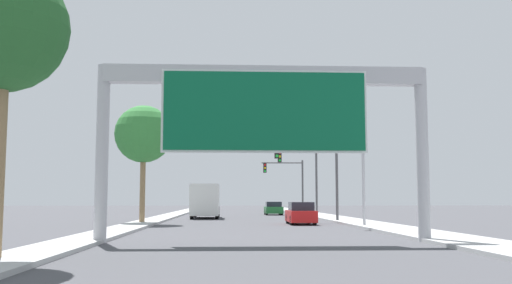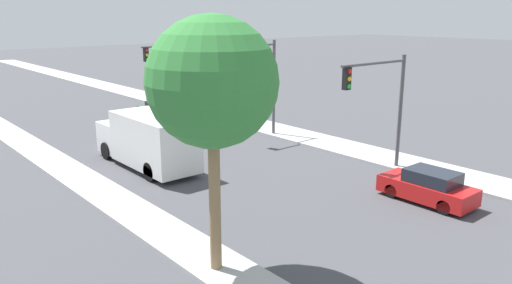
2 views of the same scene
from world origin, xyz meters
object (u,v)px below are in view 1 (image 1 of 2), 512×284
object	(u,v)px
truck_box_primary	(205,201)
traffic_light_mid_block	(304,171)
traffic_light_far_intersection	(289,178)
palm_tree_background	(144,135)
car_mid_right	(301,214)
palm_tree_foreground	(1,30)
sign_gantry	(265,108)
car_far_center	(273,209)
traffic_light_near_intersection	(315,166)
street_lamp_right	(358,149)

from	to	relation	value
truck_box_primary	traffic_light_mid_block	bearing A→B (deg)	6.81
traffic_light_far_intersection	palm_tree_background	distance (m)	26.14
car_mid_right	truck_box_primary	bearing A→B (deg)	118.75
palm_tree_background	palm_tree_foreground	bearing A→B (deg)	-90.88
traffic_light_mid_block	sign_gantry	bearing A→B (deg)	-100.53
traffic_light_far_intersection	car_mid_right	bearing A→B (deg)	-94.21
car_far_center	truck_box_primary	world-z (taller)	truck_box_primary
car_mid_right	car_far_center	world-z (taller)	car_mid_right
palm_tree_foreground	traffic_light_near_intersection	bearing A→B (deg)	64.45
traffic_light_near_intersection	palm_tree_foreground	xyz separation A→B (m)	(-12.90, -26.99, 2.18)
traffic_light_far_intersection	traffic_light_near_intersection	bearing A→B (deg)	-90.36
sign_gantry	car_far_center	size ratio (longest dim) A/B	3.14
palm_tree_background	street_lamp_right	world-z (taller)	palm_tree_background
truck_box_primary	traffic_light_mid_block	distance (m)	9.58
sign_gantry	traffic_light_near_intersection	bearing A→B (deg)	75.71
traffic_light_far_intersection	palm_tree_background	size ratio (longest dim) A/B	0.73
car_far_center	traffic_light_mid_block	world-z (taller)	traffic_light_mid_block
traffic_light_mid_block	palm_tree_foreground	size ratio (longest dim) A/B	0.78
traffic_light_near_intersection	traffic_light_mid_block	xyz separation A→B (m)	(0.47, 10.00, 0.13)
car_far_center	street_lamp_right	distance (m)	28.47
car_far_center	sign_gantry	bearing A→B (deg)	-94.99
traffic_light_near_intersection	traffic_light_mid_block	size ratio (longest dim) A/B	0.94
palm_tree_background	street_lamp_right	xyz separation A→B (m)	(13.95, -5.33, -1.40)
traffic_light_near_intersection	street_lamp_right	distance (m)	8.24
palm_tree_background	street_lamp_right	bearing A→B (deg)	-20.89
traffic_light_far_intersection	street_lamp_right	xyz separation A→B (m)	(1.29, -28.09, 0.73)
sign_gantry	traffic_light_near_intersection	world-z (taller)	sign_gantry
traffic_light_mid_block	palm_tree_foreground	distance (m)	39.38
traffic_light_near_intersection	sign_gantry	bearing A→B (deg)	-104.29
sign_gantry	traffic_light_far_intersection	size ratio (longest dim) A/B	2.23
traffic_light_near_intersection	traffic_light_mid_block	world-z (taller)	traffic_light_mid_block
sign_gantry	traffic_light_near_intersection	size ratio (longest dim) A/B	2.17
traffic_light_near_intersection	traffic_light_mid_block	bearing A→B (deg)	87.31
palm_tree_foreground	palm_tree_background	size ratio (longest dim) A/B	1.01
traffic_light_far_intersection	street_lamp_right	world-z (taller)	street_lamp_right
car_mid_right	traffic_light_far_intersection	xyz separation A→B (m)	(1.75, 23.85, 3.38)
car_far_center	traffic_light_far_intersection	distance (m)	3.84
sign_gantry	palm_tree_foreground	bearing A→B (deg)	-138.60
truck_box_primary	palm_tree_background	xyz separation A→B (m)	(-3.90, -11.68, 4.67)
car_mid_right	street_lamp_right	xyz separation A→B (m)	(3.05, -4.25, 4.11)
car_far_center	traffic_light_near_intersection	size ratio (longest dim) A/B	0.69
car_mid_right	truck_box_primary	size ratio (longest dim) A/B	0.54
car_far_center	palm_tree_background	distance (m)	25.77
sign_gantry	traffic_light_mid_block	xyz separation A→B (m)	(5.60, 30.13, -1.01)
sign_gantry	street_lamp_right	size ratio (longest dim) A/B	1.64
car_mid_right	palm_tree_background	world-z (taller)	palm_tree_background
palm_tree_foreground	palm_tree_background	bearing A→B (deg)	89.12
car_mid_right	traffic_light_mid_block	xyz separation A→B (m)	(2.10, 13.85, 3.63)
sign_gantry	traffic_light_far_intersection	bearing A→B (deg)	82.54
sign_gantry	car_far_center	world-z (taller)	sign_gantry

